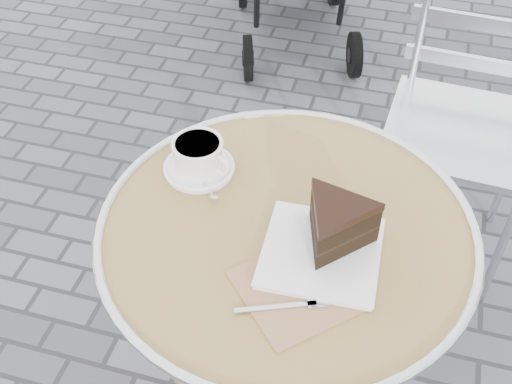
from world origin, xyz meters
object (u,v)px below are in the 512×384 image
(cafe_table, at_px, (284,282))
(bistro_chair, at_px, (474,84))
(cake_plate_set, at_px, (332,231))
(cappuccino_set, at_px, (199,158))

(cafe_table, height_order, bistro_chair, bistro_chair)
(cake_plate_set, bearing_deg, cafe_table, 157.04)
(cappuccino_set, distance_m, bistro_chair, 0.92)
(bistro_chair, bearing_deg, cappuccino_set, -124.58)
(bistro_chair, bearing_deg, cafe_table, -109.54)
(cake_plate_set, bearing_deg, bistro_chair, 70.54)
(cappuccino_set, xyz_separation_m, cake_plate_set, (0.30, -0.14, 0.02))
(cafe_table, height_order, cappuccino_set, cappuccino_set)
(cafe_table, xyz_separation_m, bistro_chair, (0.35, 0.81, 0.01))
(cake_plate_set, xyz_separation_m, bistro_chair, (0.26, 0.84, -0.21))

